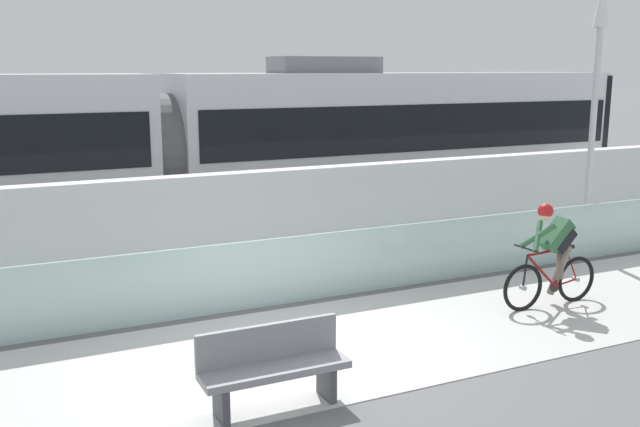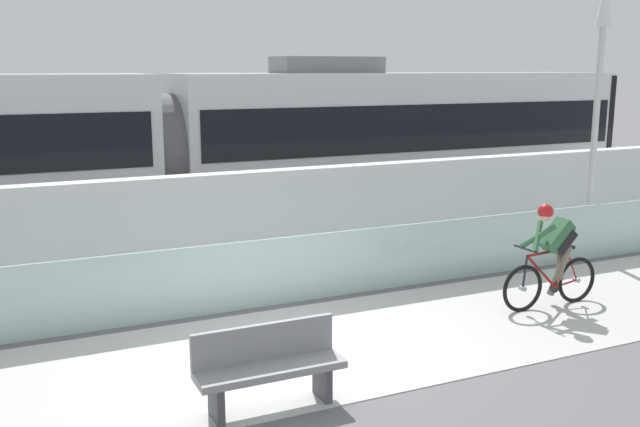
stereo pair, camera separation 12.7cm
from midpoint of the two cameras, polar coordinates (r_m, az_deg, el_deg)
The scene contains 10 objects.
ground_plane at distance 9.35m, azimuth -1.59°, elevation -10.92°, with size 200.00×200.00×0.00m, color slate.
bike_path_deck at distance 9.34m, azimuth -1.59°, elevation -10.89°, with size 32.00×3.20×0.01m, color silver.
glass_parapet at distance 10.81m, azimuth -5.49°, elevation -4.91°, with size 32.00×0.05×1.04m, color silver.
concrete_barrier_wall at distance 12.37m, azimuth -8.29°, elevation -1.02°, with size 32.00×0.36×1.81m, color white.
tram_rail_near at distance 14.91m, azimuth -10.92°, elevation -2.52°, with size 32.00×0.08×0.01m, color #595654.
tram_rail_far at distance 16.28m, azimuth -12.15°, elevation -1.39°, with size 32.00×0.08×0.01m, color #595654.
tram at distance 15.25m, azimuth -12.22°, elevation 4.95°, with size 22.56×2.54×3.81m.
cyclist_on_bike at distance 11.33m, azimuth 18.30°, elevation -3.31°, with size 1.77×0.58×1.61m.
lamp_post_antenna at distance 14.53m, azimuth 21.52°, elevation 9.65°, with size 0.28×0.28×5.20m.
bench at distance 7.77m, azimuth -3.64°, elevation -11.92°, with size 1.60×0.45×0.89m.
Camera 2 is at (-3.33, -7.97, 3.57)m, focal length 40.24 mm.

